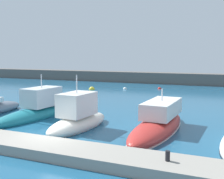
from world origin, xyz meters
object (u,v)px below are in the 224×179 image
motorboat_ivory_third (78,117)px  mooring_buoy_white (125,89)px  mooring_buoy_red (159,89)px  motorboat_teal_second (39,109)px  dock_bollard (168,156)px  mooring_buoy_yellow (92,90)px  motorboat_red_fourth (158,123)px

motorboat_ivory_third → mooring_buoy_white: bearing=17.1°
mooring_buoy_red → mooring_buoy_white: size_ratio=0.90×
motorboat_teal_second → dock_bollard: (12.02, -7.00, 0.18)m
motorboat_ivory_third → dock_bollard: motorboat_ivory_third is taller
mooring_buoy_red → mooring_buoy_white: (-4.57, -2.21, 0.00)m
mooring_buoy_yellow → motorboat_teal_second: bearing=-76.3°
mooring_buoy_yellow → dock_bollard: bearing=-56.5°
motorboat_teal_second → mooring_buoy_yellow: bearing=17.9°
motorboat_red_fourth → mooring_buoy_white: (-10.14, 20.63, -0.53)m
motorboat_ivory_third → mooring_buoy_red: 24.48m
mooring_buoy_red → motorboat_ivory_third: bearing=-88.9°
motorboat_ivory_third → mooring_buoy_yellow: 21.82m
motorboat_teal_second → mooring_buoy_white: bearing=4.6°
mooring_buoy_yellow → motorboat_red_fourth: bearing=-51.8°
motorboat_teal_second → mooring_buoy_red: size_ratio=18.50×
mooring_buoy_red → dock_bollard: bearing=-75.5°
mooring_buoy_white → dock_bollard: size_ratio=1.30×
motorboat_teal_second → motorboat_red_fourth: 10.02m
motorboat_ivory_third → dock_bollard: 8.62m
mooring_buoy_red → mooring_buoy_white: mooring_buoy_white is taller
motorboat_teal_second → mooring_buoy_yellow: size_ratio=11.19×
mooring_buoy_red → mooring_buoy_yellow: mooring_buoy_yellow is taller
motorboat_ivory_third → mooring_buoy_yellow: size_ratio=7.45×
motorboat_ivory_third → mooring_buoy_red: (-0.46, 24.46, -0.78)m
motorboat_teal_second → mooring_buoy_white: 20.12m
mooring_buoy_red → dock_bollard: 30.29m
motorboat_ivory_third → mooring_buoy_red: size_ratio=12.32×
motorboat_red_fourth → mooring_buoy_white: motorboat_red_fourth is taller
motorboat_teal_second → mooring_buoy_white: (-0.13, 20.11, -0.57)m
mooring_buoy_red → mooring_buoy_yellow: size_ratio=0.60×
motorboat_ivory_third → mooring_buoy_yellow: motorboat_ivory_third is taller
motorboat_ivory_third → mooring_buoy_white: 22.83m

